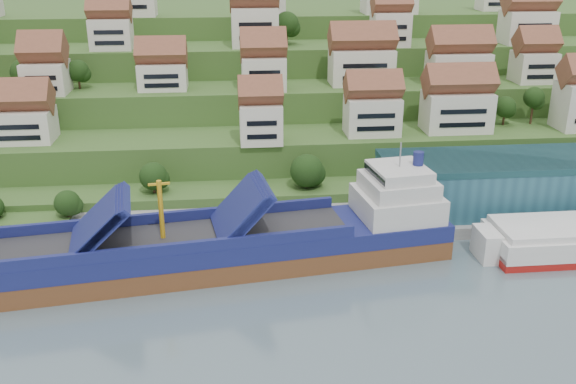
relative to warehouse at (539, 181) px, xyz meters
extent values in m
plane|color=slate|center=(-52.00, -17.00, -7.20)|extent=(300.00, 300.00, 0.00)
cube|color=gray|center=(-32.00, -2.00, -6.10)|extent=(180.00, 14.00, 2.20)
cube|color=#2D4C1E|center=(-52.00, 69.00, -5.20)|extent=(260.00, 128.00, 4.00)
cube|color=#2D4C1E|center=(-52.00, 74.00, -1.70)|extent=(260.00, 118.00, 11.00)
cube|color=#2D4C1E|center=(-52.00, 82.00, 1.80)|extent=(260.00, 102.00, 18.00)
cube|color=#2D4C1E|center=(-52.00, 90.00, 5.30)|extent=(260.00, 86.00, 25.00)
cube|color=#2D4C1E|center=(-52.00, 99.00, 8.30)|extent=(260.00, 68.00, 31.00)
cube|color=silver|center=(-99.90, 23.65, 7.10)|extent=(11.68, 8.57, 6.60)
cube|color=silver|center=(-51.61, 18.03, 7.84)|extent=(8.51, 7.62, 8.07)
cube|color=silver|center=(-27.71, 21.87, 7.77)|extent=(11.30, 7.73, 7.95)
cube|color=silver|center=(-8.92, 22.77, 8.01)|extent=(14.23, 8.26, 8.41)
cube|color=silver|center=(-97.87, 36.99, 14.24)|extent=(9.20, 8.98, 6.89)
cube|color=silver|center=(-72.64, 38.78, 13.75)|extent=(10.84, 7.90, 5.91)
cube|color=silver|center=(-49.83, 36.40, 14.50)|extent=(9.81, 8.56, 7.40)
cube|color=silver|center=(-26.64, 39.83, 14.89)|extent=(14.63, 8.36, 8.17)
cube|color=silver|center=(-4.35, 36.69, 14.56)|extent=(13.77, 8.18, 7.53)
cube|color=silver|center=(14.82, 38.42, 14.36)|extent=(9.12, 8.04, 7.12)
cube|color=silver|center=(-85.59, 52.94, 21.45)|extent=(9.81, 7.30, 7.31)
cube|color=silver|center=(-50.87, 53.64, 22.55)|extent=(11.37, 7.79, 9.49)
cube|color=silver|center=(-17.25, 51.35, 21.93)|extent=(9.12, 7.14, 8.26)
cube|color=silver|center=(18.51, 52.21, 21.89)|extent=(12.40, 8.47, 8.19)
ellipsoid|color=#1D3B13|center=(-43.19, 9.11, 0.37)|extent=(6.59, 6.59, 6.59)
ellipsoid|color=#1D3B13|center=(-72.93, 9.29, 0.22)|extent=(5.40, 5.40, 5.40)
ellipsoid|color=#1D3B13|center=(3.42, 26.11, 7.91)|extent=(4.72, 4.72, 4.72)
ellipsoid|color=#1D3B13|center=(9.85, 26.11, 9.95)|extent=(4.64, 4.64, 4.64)
ellipsoid|color=#1D3B13|center=(-6.34, 42.83, 15.87)|extent=(4.27, 4.27, 4.27)
ellipsoid|color=#1D3B13|center=(-104.12, 42.38, 14.46)|extent=(6.11, 6.11, 6.11)
ellipsoid|color=#1D3B13|center=(-91.81, 40.97, 14.94)|extent=(4.96, 4.96, 4.96)
ellipsoid|color=#1D3B13|center=(-42.67, 56.21, 22.94)|extent=(6.17, 6.17, 6.17)
ellipsoid|color=#1D3B13|center=(-17.54, 58.94, 22.91)|extent=(5.15, 5.15, 5.15)
ellipsoid|color=#1D3B13|center=(-14.62, 56.97, 21.70)|extent=(4.94, 4.94, 4.94)
ellipsoid|color=#1D3B13|center=(-87.73, 2.00, -1.80)|extent=(4.73, 4.73, 4.73)
cube|color=#265869|center=(0.00, 0.00, 0.00)|extent=(60.00, 15.00, 10.00)
cylinder|color=gray|center=(-34.00, -7.00, -1.00)|extent=(0.16, 0.16, 8.00)
cube|color=maroon|center=(-33.40, -7.00, 2.60)|extent=(1.20, 0.05, 0.80)
cube|color=brown|center=(-64.73, -15.51, -6.20)|extent=(85.69, 24.58, 5.43)
cube|color=navy|center=(-64.73, -15.51, -2.53)|extent=(85.71, 24.71, 2.82)
cube|color=#262628|center=(-66.88, -15.81, -1.12)|extent=(55.31, 18.46, 0.33)
cube|color=navy|center=(-78.71, -17.45, 2.57)|extent=(9.71, 13.00, 7.51)
cube|color=navy|center=(-57.20, -14.46, 2.57)|extent=(9.31, 12.94, 7.94)
cylinder|color=gold|center=(-69.03, -16.11, 3.66)|extent=(0.86, 0.86, 9.77)
cube|color=silver|center=(-30.31, -10.72, 0.94)|extent=(14.61, 14.06, 4.34)
cube|color=silver|center=(-30.31, -10.72, 4.42)|extent=(12.28, 12.47, 2.71)
cube|color=silver|center=(-30.31, -10.72, 6.70)|extent=(9.95, 10.88, 1.95)
cylinder|color=navy|center=(-27.08, -10.27, 8.76)|extent=(1.96, 1.96, 2.39)
camera|label=1|loc=(-58.30, -108.49, 42.30)|focal=40.00mm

